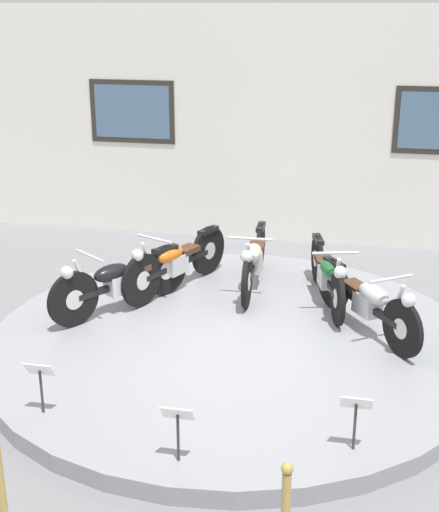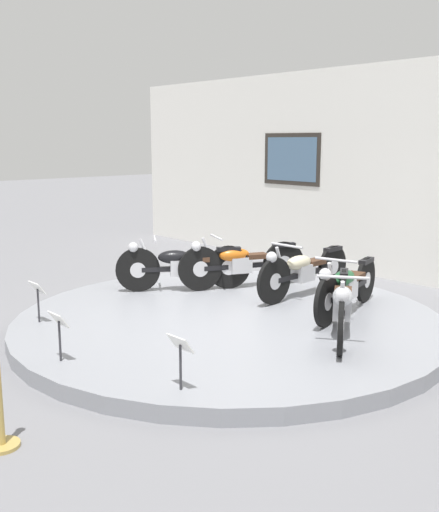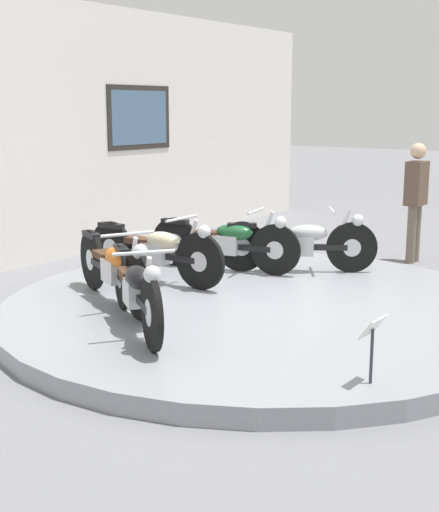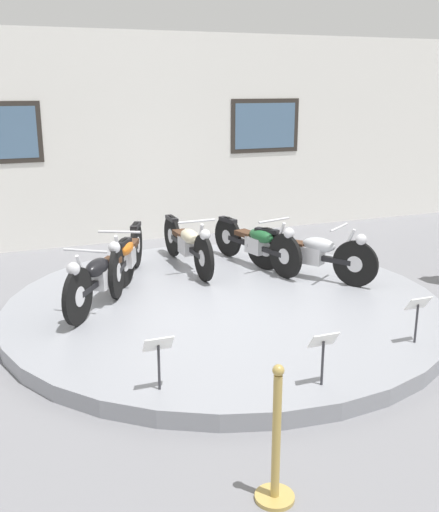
{
  "view_description": "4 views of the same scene",
  "coord_description": "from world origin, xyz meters",
  "px_view_note": "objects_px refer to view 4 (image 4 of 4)",
  "views": [
    {
      "loc": [
        1.31,
        -7.07,
        3.67
      ],
      "look_at": [
        -0.23,
        0.37,
        0.96
      ],
      "focal_mm": 50.0,
      "sensor_mm": 36.0,
      "label": 1
    },
    {
      "loc": [
        5.32,
        -5.08,
        2.37
      ],
      "look_at": [
        -0.15,
        -0.03,
        0.93
      ],
      "focal_mm": 42.0,
      "sensor_mm": 36.0,
      "label": 2
    },
    {
      "loc": [
        -6.01,
        -4.03,
        2.17
      ],
      "look_at": [
        -0.19,
        0.39,
        0.65
      ],
      "focal_mm": 50.0,
      "sensor_mm": 36.0,
      "label": 3
    },
    {
      "loc": [
        -2.61,
        -6.55,
        2.77
      ],
      "look_at": [
        0.06,
        0.32,
        0.66
      ],
      "focal_mm": 42.0,
      "sensor_mm": 36.0,
      "label": 4
    }
  ],
  "objects_px": {
    "info_placard_front_centre": "(323,347)",
    "stanchion_post_left_of_entry": "(276,456)",
    "motorcycle_black": "(101,274)",
    "motorcycle_silver": "(312,252)",
    "info_placard_front_left": "(158,351)",
    "motorcycle_green": "(257,242)",
    "info_placard_front_right": "(418,310)",
    "motorcycle_cream": "(188,242)",
    "motorcycle_orange": "(127,254)"
  },
  "relations": [
    {
      "from": "motorcycle_green",
      "to": "stanchion_post_left_of_entry",
      "type": "distance_m",
      "value": 4.95
    },
    {
      "from": "info_placard_front_left",
      "to": "motorcycle_black",
      "type": "bearing_deg",
      "value": 91.75
    },
    {
      "from": "motorcycle_black",
      "to": "motorcycle_silver",
      "type": "xyz_separation_m",
      "value": [
        2.9,
        -0.0,
        -0.01
      ]
    },
    {
      "from": "motorcycle_black",
      "to": "motorcycle_green",
      "type": "relative_size",
      "value": 0.87
    },
    {
      "from": "motorcycle_green",
      "to": "stanchion_post_left_of_entry",
      "type": "bearing_deg",
      "value": -113.11
    },
    {
      "from": "motorcycle_green",
      "to": "info_placard_front_right",
      "type": "xyz_separation_m",
      "value": [
        0.42,
        -3.06,
        -0.01
      ]
    },
    {
      "from": "info_placard_front_centre",
      "to": "info_placard_front_left",
      "type": "bearing_deg",
      "value": 162.11
    },
    {
      "from": "info_placard_front_right",
      "to": "motorcycle_green",
      "type": "bearing_deg",
      "value": 97.76
    },
    {
      "from": "info_placard_front_right",
      "to": "motorcycle_silver",
      "type": "bearing_deg",
      "value": 88.23
    },
    {
      "from": "motorcycle_black",
      "to": "info_placard_front_left",
      "type": "bearing_deg",
      "value": -88.25
    },
    {
      "from": "motorcycle_orange",
      "to": "info_placard_front_left",
      "type": "xyz_separation_m",
      "value": [
        -0.41,
        -3.07,
        -0.03
      ]
    },
    {
      "from": "info_placard_front_left",
      "to": "motorcycle_cream",
      "type": "bearing_deg",
      "value": 67.7
    },
    {
      "from": "motorcycle_black",
      "to": "info_placard_front_centre",
      "type": "xyz_separation_m",
      "value": [
        1.45,
        -2.75,
        -0.02
      ]
    },
    {
      "from": "motorcycle_cream",
      "to": "motorcycle_green",
      "type": "relative_size",
      "value": 1.03
    },
    {
      "from": "motorcycle_green",
      "to": "stanchion_post_left_of_entry",
      "type": "relative_size",
      "value": 1.88
    },
    {
      "from": "motorcycle_cream",
      "to": "info_placard_front_left",
      "type": "distance_m",
      "value": 3.64
    },
    {
      "from": "info_placard_front_left",
      "to": "info_placard_front_right",
      "type": "relative_size",
      "value": 1.0
    },
    {
      "from": "motorcycle_orange",
      "to": "motorcycle_green",
      "type": "xyz_separation_m",
      "value": [
        1.93,
        -0.0,
        -0.02
      ]
    },
    {
      "from": "motorcycle_silver",
      "to": "info_placard_front_centre",
      "type": "distance_m",
      "value": 3.11
    },
    {
      "from": "motorcycle_cream",
      "to": "info_placard_front_centre",
      "type": "xyz_separation_m",
      "value": [
        -0.0,
        -3.81,
        -0.02
      ]
    },
    {
      "from": "info_placard_front_centre",
      "to": "stanchion_post_left_of_entry",
      "type": "relative_size",
      "value": 0.5
    },
    {
      "from": "stanchion_post_left_of_entry",
      "to": "info_placard_front_left",
      "type": "bearing_deg",
      "value": 105.26
    },
    {
      "from": "motorcycle_cream",
      "to": "motorcycle_silver",
      "type": "xyz_separation_m",
      "value": [
        1.45,
        -1.07,
        -0.01
      ]
    },
    {
      "from": "motorcycle_green",
      "to": "motorcycle_silver",
      "type": "height_order",
      "value": "same"
    },
    {
      "from": "motorcycle_cream",
      "to": "info_placard_front_left",
      "type": "relative_size",
      "value": 3.9
    },
    {
      "from": "motorcycle_orange",
      "to": "motorcycle_cream",
      "type": "relative_size",
      "value": 0.93
    },
    {
      "from": "motorcycle_silver",
      "to": "info_placard_front_left",
      "type": "xyz_separation_m",
      "value": [
        -2.83,
        -2.3,
        -0.01
      ]
    },
    {
      "from": "info_placard_front_right",
      "to": "stanchion_post_left_of_entry",
      "type": "distance_m",
      "value": 2.79
    },
    {
      "from": "info_placard_front_left",
      "to": "stanchion_post_left_of_entry",
      "type": "bearing_deg",
      "value": -74.74
    },
    {
      "from": "motorcycle_green",
      "to": "info_placard_front_right",
      "type": "distance_m",
      "value": 3.09
    },
    {
      "from": "motorcycle_black",
      "to": "motorcycle_silver",
      "type": "distance_m",
      "value": 2.9
    },
    {
      "from": "motorcycle_green",
      "to": "info_placard_front_right",
      "type": "height_order",
      "value": "motorcycle_green"
    },
    {
      "from": "motorcycle_black",
      "to": "motorcycle_orange",
      "type": "distance_m",
      "value": 0.9
    },
    {
      "from": "motorcycle_orange",
      "to": "motorcycle_cream",
      "type": "bearing_deg",
      "value": 17.28
    },
    {
      "from": "motorcycle_cream",
      "to": "info_placard_front_centre",
      "type": "height_order",
      "value": "motorcycle_cream"
    },
    {
      "from": "motorcycle_green",
      "to": "motorcycle_silver",
      "type": "relative_size",
      "value": 1.17
    },
    {
      "from": "motorcycle_black",
      "to": "info_placard_front_centre",
      "type": "distance_m",
      "value": 3.11
    },
    {
      "from": "motorcycle_silver",
      "to": "motorcycle_green",
      "type": "bearing_deg",
      "value": 122.75
    },
    {
      "from": "motorcycle_silver",
      "to": "info_placard_front_right",
      "type": "bearing_deg",
      "value": -91.77
    },
    {
      "from": "motorcycle_green",
      "to": "info_placard_front_centre",
      "type": "xyz_separation_m",
      "value": [
        -0.96,
        -3.51,
        -0.01
      ]
    },
    {
      "from": "motorcycle_cream",
      "to": "stanchion_post_left_of_entry",
      "type": "height_order",
      "value": "stanchion_post_left_of_entry"
    },
    {
      "from": "motorcycle_green",
      "to": "motorcycle_silver",
      "type": "xyz_separation_m",
      "value": [
        0.49,
        -0.76,
        -0.0
      ]
    },
    {
      "from": "info_placard_front_left",
      "to": "info_placard_front_right",
      "type": "bearing_deg",
      "value": 0.0
    },
    {
      "from": "motorcycle_orange",
      "to": "info_placard_front_centre",
      "type": "xyz_separation_m",
      "value": [
        0.97,
        -3.51,
        -0.03
      ]
    },
    {
      "from": "motorcycle_black",
      "to": "info_placard_front_right",
      "type": "xyz_separation_m",
      "value": [
        2.83,
        -2.3,
        -0.02
      ]
    },
    {
      "from": "info_placard_front_right",
      "to": "stanchion_post_left_of_entry",
      "type": "bearing_deg",
      "value": -147.82
    },
    {
      "from": "motorcycle_green",
      "to": "info_placard_front_left",
      "type": "relative_size",
      "value": 3.77
    },
    {
      "from": "info_placard_front_centre",
      "to": "motorcycle_silver",
      "type": "bearing_deg",
      "value": 62.15
    },
    {
      "from": "motorcycle_cream",
      "to": "stanchion_post_left_of_entry",
      "type": "bearing_deg",
      "value": -101.39
    },
    {
      "from": "motorcycle_green",
      "to": "info_placard_front_centre",
      "type": "bearing_deg",
      "value": -105.36
    }
  ]
}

